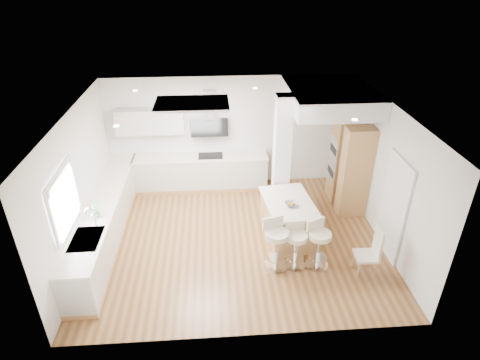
{
  "coord_description": "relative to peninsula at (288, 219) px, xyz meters",
  "views": [
    {
      "loc": [
        -0.42,
        -6.8,
        5.2
      ],
      "look_at": [
        0.1,
        0.4,
        1.19
      ],
      "focal_mm": 30.0,
      "sensor_mm": 36.0,
      "label": 1
    }
  ],
  "objects": [
    {
      "name": "peninsula",
      "position": [
        0.0,
        0.0,
        0.0
      ],
      "size": [
        1.09,
        1.52,
        0.94
      ],
      "rotation": [
        0.0,
        0.0,
        0.11
      ],
      "color": "tan",
      "rests_on": "ground"
    },
    {
      "name": "oven_column",
      "position": [
        1.61,
        1.23,
        0.61
      ],
      "size": [
        0.63,
        1.21,
        2.1
      ],
      "color": "tan",
      "rests_on": "ground"
    },
    {
      "name": "wall_left",
      "position": [
        -4.07,
        0.0,
        0.96
      ],
      "size": [
        0.04,
        5.0,
        2.8
      ],
      "primitive_type": "cube",
      "color": "silver",
      "rests_on": "ground"
    },
    {
      "name": "pillar",
      "position": [
        -0.02,
        0.95,
        0.96
      ],
      "size": [
        0.35,
        0.35,
        2.8
      ],
      "color": "white",
      "rests_on": "ground"
    },
    {
      "name": "dining_chair",
      "position": [
        1.32,
        -1.24,
        0.11
      ],
      "size": [
        0.41,
        0.41,
        1.02
      ],
      "rotation": [
        0.0,
        0.0,
        -0.04
      ],
      "color": "beige",
      "rests_on": "ground"
    },
    {
      "name": "doorway_right",
      "position": [
        1.91,
        -0.6,
        0.56
      ],
      "size": [
        0.05,
        1.0,
        2.1
      ],
      "color": "#4B423B",
      "rests_on": "ground"
    },
    {
      "name": "soffit",
      "position": [
        1.03,
        1.4,
        2.16
      ],
      "size": [
        1.78,
        2.2,
        0.4
      ],
      "color": "white",
      "rests_on": "ground"
    },
    {
      "name": "bar_stool_a",
      "position": [
        -0.39,
        -0.92,
        0.15
      ],
      "size": [
        0.6,
        0.6,
        1.05
      ],
      "rotation": [
        0.0,
        0.0,
        0.32
      ],
      "color": "white",
      "rests_on": "ground"
    },
    {
      "name": "counter_left",
      "position": [
        -3.77,
        0.23,
        0.02
      ],
      "size": [
        0.63,
        4.5,
        1.35
      ],
      "color": "tan",
      "rests_on": "ground"
    },
    {
      "name": "window_left",
      "position": [
        -4.02,
        -0.9,
        1.25
      ],
      "size": [
        0.06,
        1.28,
        1.07
      ],
      "color": "white",
      "rests_on": "ground"
    },
    {
      "name": "ground",
      "position": [
        -1.07,
        0.0,
        -0.44
      ],
      "size": [
        6.0,
        6.0,
        0.0
      ],
      "primitive_type": "plane",
      "color": "#8E5F34",
      "rests_on": "ground"
    },
    {
      "name": "skylight",
      "position": [
        -1.86,
        0.6,
        2.33
      ],
      "size": [
        4.1,
        2.1,
        0.06
      ],
      "color": "white",
      "rests_on": "ground"
    },
    {
      "name": "bar_stool_b",
      "position": [
        -0.01,
        -0.92,
        0.09
      ],
      "size": [
        0.46,
        0.46,
        0.94
      ],
      "rotation": [
        0.0,
        0.0,
        0.09
      ],
      "color": "white",
      "rests_on": "ground"
    },
    {
      "name": "ceiling",
      "position": [
        -1.07,
        0.0,
        -0.44
      ],
      "size": [
        6.0,
        5.0,
        0.02
      ],
      "primitive_type": "cube",
      "color": "white",
      "rests_on": "ground"
    },
    {
      "name": "counter_back",
      "position": [
        -1.98,
        2.23,
        0.26
      ],
      "size": [
        3.62,
        0.63,
        2.5
      ],
      "color": "tan",
      "rests_on": "ground"
    },
    {
      "name": "bar_stool_c",
      "position": [
        0.41,
        -0.95,
        0.11
      ],
      "size": [
        0.58,
        0.58,
        0.99
      ],
      "rotation": [
        0.0,
        0.0,
        0.41
      ],
      "color": "white",
      "rests_on": "ground"
    },
    {
      "name": "wall_back",
      "position": [
        -1.07,
        2.5,
        0.96
      ],
      "size": [
        6.0,
        0.04,
        2.8
      ],
      "primitive_type": "cube",
      "color": "silver",
      "rests_on": "ground"
    },
    {
      "name": "wall_right",
      "position": [
        1.93,
        0.0,
        0.96
      ],
      "size": [
        0.04,
        5.0,
        2.8
      ],
      "primitive_type": "cube",
      "color": "silver",
      "rests_on": "ground"
    }
  ]
}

